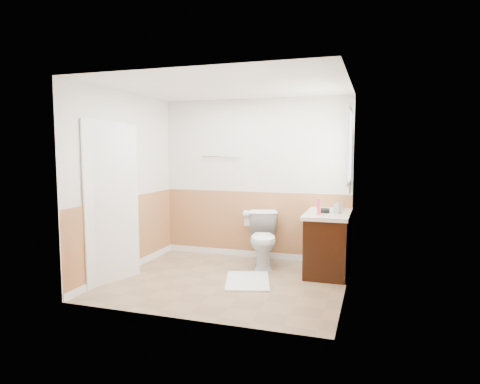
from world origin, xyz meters
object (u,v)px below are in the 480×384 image
(toilet, at_px, (263,239))
(bath_mat, at_px, (248,281))
(lotion_bottle, at_px, (319,207))
(vanity_cabinet, at_px, (329,244))
(soap_dispenser, at_px, (337,207))

(toilet, xyz_separation_m, bath_mat, (0.00, -0.80, -0.39))
(toilet, relative_size, lotion_bottle, 3.60)
(bath_mat, xyz_separation_m, lotion_bottle, (0.85, 0.45, 0.95))
(toilet, xyz_separation_m, vanity_cabinet, (0.95, -0.01, 0.00))
(soap_dispenser, bearing_deg, bath_mat, -147.70)
(soap_dispenser, bearing_deg, toilet, 173.27)
(vanity_cabinet, relative_size, soap_dispenser, 5.88)
(bath_mat, height_order, vanity_cabinet, vanity_cabinet)
(toilet, height_order, lotion_bottle, lotion_bottle)
(vanity_cabinet, relative_size, lotion_bottle, 5.00)
(lotion_bottle, bearing_deg, vanity_cabinet, 73.74)
(bath_mat, relative_size, vanity_cabinet, 0.73)
(toilet, height_order, vanity_cabinet, vanity_cabinet)
(lotion_bottle, bearing_deg, soap_dispenser, 45.35)
(bath_mat, bearing_deg, vanity_cabinet, 40.00)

